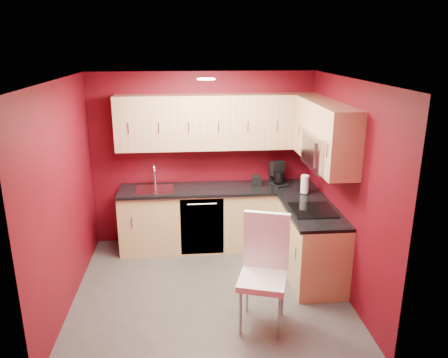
{
  "coord_description": "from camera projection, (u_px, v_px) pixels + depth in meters",
  "views": [
    {
      "loc": [
        -0.24,
        -4.66,
        2.87
      ],
      "look_at": [
        0.22,
        0.55,
        1.23
      ],
      "focal_mm": 35.0,
      "sensor_mm": 36.0,
      "label": 1
    }
  ],
  "objects": [
    {
      "name": "wall_front",
      "position": [
        219.0,
        253.0,
        3.51
      ],
      "size": [
        3.2,
        0.0,
        3.2
      ],
      "primitive_type": "plane",
      "rotation": [
        -1.57,
        0.0,
        0.0
      ],
      "color": "#610916",
      "rests_on": "floor"
    },
    {
      "name": "paper_towel",
      "position": [
        305.0,
        184.0,
        5.91
      ],
      "size": [
        0.18,
        0.18,
        0.25
      ],
      "primitive_type": null,
      "rotation": [
        0.0,
        0.0,
        -0.31
      ],
      "color": "white",
      "rests_on": "countertop_right"
    },
    {
      "name": "upper_cabinets_right",
      "position": [
        324.0,
        128.0,
        5.29
      ],
      "size": [
        0.35,
        1.55,
        0.75
      ],
      "color": "tan",
      "rests_on": "wall_right"
    },
    {
      "name": "base_cabinets_back",
      "position": [
        219.0,
        218.0,
        6.34
      ],
      "size": [
        2.8,
        0.6,
        0.87
      ],
      "primitive_type": "cube",
      "color": "tan",
      "rests_on": "floor"
    },
    {
      "name": "coffee_maker",
      "position": [
        280.0,
        174.0,
        6.23
      ],
      "size": [
        0.29,
        0.33,
        0.34
      ],
      "primitive_type": null,
      "rotation": [
        0.0,
        0.0,
        0.4
      ],
      "color": "black",
      "rests_on": "countertop_back"
    },
    {
      "name": "wall_back",
      "position": [
        203.0,
        159.0,
        6.36
      ],
      "size": [
        3.2,
        0.0,
        3.2
      ],
      "primitive_type": "plane",
      "rotation": [
        1.57,
        0.0,
        0.0
      ],
      "color": "#610916",
      "rests_on": "floor"
    },
    {
      "name": "napkin_holder",
      "position": [
        257.0,
        181.0,
        6.25
      ],
      "size": [
        0.15,
        0.15,
        0.14
      ],
      "primitive_type": null,
      "rotation": [
        0.0,
        0.0,
        -0.13
      ],
      "color": "black",
      "rests_on": "countertop_back"
    },
    {
      "name": "microwave",
      "position": [
        326.0,
        151.0,
        5.12
      ],
      "size": [
        0.42,
        0.76,
        0.42
      ],
      "color": "silver",
      "rests_on": "upper_cabinets_right"
    },
    {
      "name": "dining_chair",
      "position": [
        263.0,
        274.0,
        4.49
      ],
      "size": [
        0.61,
        0.63,
        1.19
      ],
      "primitive_type": null,
      "rotation": [
        0.0,
        0.0,
        -0.3
      ],
      "color": "white",
      "rests_on": "floor"
    },
    {
      "name": "downlight",
      "position": [
        206.0,
        79.0,
        4.85
      ],
      "size": [
        0.2,
        0.2,
        0.01
      ],
      "primitive_type": "cylinder",
      "color": "white",
      "rests_on": "ceiling"
    },
    {
      "name": "countertop_right",
      "position": [
        312.0,
        211.0,
        5.38
      ],
      "size": [
        0.63,
        1.27,
        0.04
      ],
      "primitive_type": "cube",
      "color": "black",
      "rests_on": "base_cabinets_right"
    },
    {
      "name": "countertop_back",
      "position": [
        219.0,
        189.0,
        6.19
      ],
      "size": [
        2.8,
        0.63,
        0.04
      ],
      "primitive_type": "cube",
      "color": "black",
      "rests_on": "base_cabinets_back"
    },
    {
      "name": "base_cabinets_right",
      "position": [
        311.0,
        244.0,
        5.53
      ],
      "size": [
        0.6,
        1.3,
        0.87
      ],
      "primitive_type": "cube",
      "color": "tan",
      "rests_on": "floor"
    },
    {
      "name": "upper_cabinets_back",
      "position": [
        218.0,
        122.0,
        6.04
      ],
      "size": [
        2.8,
        0.35,
        0.75
      ],
      "primitive_type": "cube",
      "color": "tan",
      "rests_on": "wall_back"
    },
    {
      "name": "wall_left",
      "position": [
        64.0,
        197.0,
        4.8
      ],
      "size": [
        0.0,
        3.0,
        3.0
      ],
      "primitive_type": "plane",
      "rotation": [
        1.57,
        0.0,
        1.57
      ],
      "color": "#610916",
      "rests_on": "floor"
    },
    {
      "name": "ceiling",
      "position": [
        208.0,
        80.0,
        4.56
      ],
      "size": [
        3.2,
        3.2,
        0.0
      ],
      "primitive_type": "plane",
      "rotation": [
        3.14,
        0.0,
        0.0
      ],
      "color": "white",
      "rests_on": "wall_back"
    },
    {
      "name": "cooktop",
      "position": [
        313.0,
        210.0,
        5.33
      ],
      "size": [
        0.5,
        0.55,
        0.01
      ],
      "primitive_type": "cube",
      "color": "black",
      "rests_on": "countertop_right"
    },
    {
      "name": "floor",
      "position": [
        210.0,
        289.0,
        5.31
      ],
      "size": [
        3.2,
        3.2,
        0.0
      ],
      "primitive_type": "plane",
      "color": "#4E4B48",
      "rests_on": "ground"
    },
    {
      "name": "wall_right",
      "position": [
        346.0,
        189.0,
        5.07
      ],
      "size": [
        0.0,
        3.0,
        3.0
      ],
      "primitive_type": "plane",
      "rotation": [
        1.57,
        0.0,
        -1.57
      ],
      "color": "#610916",
      "rests_on": "floor"
    },
    {
      "name": "dishwasher_front",
      "position": [
        202.0,
        227.0,
        6.04
      ],
      "size": [
        0.6,
        0.02,
        0.82
      ],
      "primitive_type": "cube",
      "color": "black",
      "rests_on": "base_cabinets_back"
    },
    {
      "name": "sink",
      "position": [
        154.0,
        187.0,
        6.11
      ],
      "size": [
        0.52,
        0.42,
        0.35
      ],
      "color": "silver",
      "rests_on": "countertop_back"
    }
  ]
}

